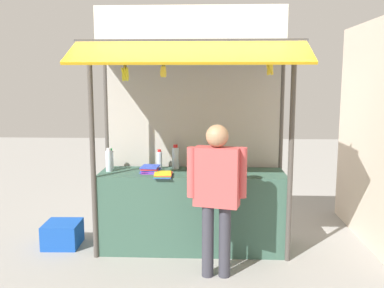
# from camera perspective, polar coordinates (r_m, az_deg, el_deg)

# --- Properties ---
(ground_plane) EXTENTS (20.00, 20.00, 0.00)m
(ground_plane) POSITION_cam_1_polar(r_m,az_deg,el_deg) (5.41, -0.00, -14.00)
(ground_plane) COLOR gray
(stall_counter) EXTENTS (2.26, 0.64, 0.97)m
(stall_counter) POSITION_cam_1_polar(r_m,az_deg,el_deg) (5.24, -0.00, -9.08)
(stall_counter) COLOR #385B4C
(stall_counter) RESTS_ON ground
(stall_structure) EXTENTS (2.46, 1.44, 2.87)m
(stall_structure) POSITION_cam_1_polar(r_m,az_deg,el_deg) (5.08, 0.04, 4.49)
(stall_structure) COLOR #4C4742
(stall_structure) RESTS_ON ground
(water_bottle_mid_right) EXTENTS (0.08, 0.08, 0.29)m
(water_bottle_mid_right) POSITION_cam_1_polar(r_m,az_deg,el_deg) (5.24, -11.30, -2.22)
(water_bottle_mid_right) COLOR silver
(water_bottle_mid_right) RESTS_ON stall_counter
(water_bottle_right) EXTENTS (0.07, 0.07, 0.26)m
(water_bottle_right) POSITION_cam_1_polar(r_m,az_deg,el_deg) (5.38, -11.08, -2.07)
(water_bottle_right) COLOR silver
(water_bottle_right) RESTS_ON stall_counter
(water_bottle_center) EXTENTS (0.07, 0.07, 0.25)m
(water_bottle_center) POSITION_cam_1_polar(r_m,az_deg,el_deg) (5.31, -4.48, -2.15)
(water_bottle_center) COLOR silver
(water_bottle_center) RESTS_ON stall_counter
(water_bottle_rear_center) EXTENTS (0.09, 0.09, 0.31)m
(water_bottle_rear_center) POSITION_cam_1_polar(r_m,az_deg,el_deg) (5.30, -2.27, -1.85)
(water_bottle_rear_center) COLOR silver
(water_bottle_rear_center) RESTS_ON stall_counter
(magazine_stack_far_right) EXTENTS (0.24, 0.27, 0.08)m
(magazine_stack_far_right) POSITION_cam_1_polar(r_m,az_deg,el_deg) (5.12, -5.73, -3.45)
(magazine_stack_far_right) COLOR purple
(magazine_stack_far_right) RESTS_ON stall_counter
(magazine_stack_front_left) EXTENTS (0.21, 0.28, 0.07)m
(magazine_stack_front_left) POSITION_cam_1_polar(r_m,az_deg,el_deg) (4.85, 3.91, -4.15)
(magazine_stack_front_left) COLOR orange
(magazine_stack_front_left) RESTS_ON stall_counter
(magazine_stack_far_left) EXTENTS (0.22, 0.28, 0.04)m
(magazine_stack_far_left) POSITION_cam_1_polar(r_m,az_deg,el_deg) (4.91, -3.97, -4.20)
(magazine_stack_far_left) COLOR blue
(magazine_stack_far_left) RESTS_ON stall_counter
(banana_bunch_leftmost) EXTENTS (0.08, 0.08, 0.27)m
(banana_bunch_leftmost) POSITION_cam_1_polar(r_m,az_deg,el_deg) (4.59, -3.94, 9.90)
(banana_bunch_leftmost) COLOR #332D23
(banana_bunch_inner_right) EXTENTS (0.10, 0.10, 0.31)m
(banana_bunch_inner_right) POSITION_cam_1_polar(r_m,az_deg,el_deg) (4.65, -9.13, 9.47)
(banana_bunch_inner_right) COLOR #332D23
(banana_bunch_rightmost) EXTENTS (0.10, 0.09, 0.25)m
(banana_bunch_rightmost) POSITION_cam_1_polar(r_m,az_deg,el_deg) (4.61, 10.63, 10.13)
(banana_bunch_rightmost) COLOR #332D23
(vendor_person) EXTENTS (0.62, 0.31, 1.64)m
(vendor_person) POSITION_cam_1_polar(r_m,az_deg,el_deg) (4.37, 3.40, -5.87)
(vendor_person) COLOR #383842
(vendor_person) RESTS_ON ground
(plastic_crate) EXTENTS (0.45, 0.45, 0.30)m
(plastic_crate) POSITION_cam_1_polar(r_m,az_deg,el_deg) (5.66, -17.28, -11.69)
(plastic_crate) COLOR #194CB2
(plastic_crate) RESTS_ON ground
(neighbour_wall) EXTENTS (0.20, 2.40, 2.83)m
(neighbour_wall) POSITION_cam_1_polar(r_m,az_deg,el_deg) (5.72, 23.95, 1.22)
(neighbour_wall) COLOR beige
(neighbour_wall) RESTS_ON ground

